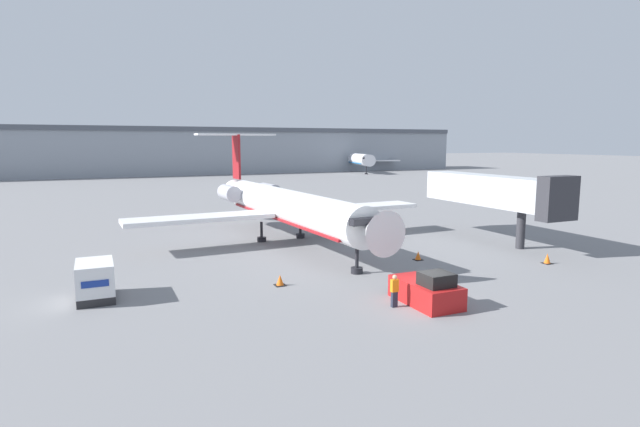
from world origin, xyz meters
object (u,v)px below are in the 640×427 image
pushback_tug (426,291)px  jet_bridge (494,191)px  airplane_parked_far_left (353,158)px  worker_near_tug (394,290)px  traffic_cone_left (280,280)px  traffic_cone_right (418,256)px  airplane_main (285,205)px  traffic_cone_mid (547,259)px  luggage_cart (95,281)px

pushback_tug → jet_bridge: 19.84m
airplane_parked_far_left → pushback_tug: bearing=-116.2°
worker_near_tug → traffic_cone_left: worker_near_tug is taller
traffic_cone_left → worker_near_tug: bearing=-56.3°
traffic_cone_left → pushback_tug: bearing=-46.9°
airplane_parked_far_left → traffic_cone_left: bearing=-120.1°
traffic_cone_right → airplane_parked_far_left: bearing=64.4°
airplane_main → traffic_cone_left: 14.08m
traffic_cone_mid → traffic_cone_left: bearing=172.1°
pushback_tug → traffic_cone_mid: (13.39, 3.78, -0.37)m
traffic_cone_left → traffic_cone_right: bearing=10.1°
traffic_cone_left → traffic_cone_mid: 19.65m
traffic_cone_right → traffic_cone_mid: size_ratio=0.91×
airplane_main → traffic_cone_left: size_ratio=44.51×
traffic_cone_left → traffic_cone_right: 11.81m
traffic_cone_right → jet_bridge: (10.05, 3.11, 4.14)m
pushback_tug → jet_bridge: size_ratio=0.28×
traffic_cone_mid → jet_bridge: bearing=74.3°
luggage_cart → traffic_cone_left: bearing=-9.3°
traffic_cone_left → traffic_cone_mid: (19.46, -2.70, 0.03)m
airplane_main → luggage_cart: size_ratio=9.64×
pushback_tug → traffic_cone_left: pushback_tug is taller
worker_near_tug → jet_bridge: size_ratio=0.12×
pushback_tug → traffic_cone_mid: 13.92m
airplane_main → airplane_parked_far_left: bearing=58.9°
airplane_main → pushback_tug: airplane_main is taller
luggage_cart → traffic_cone_left: (10.27, -1.68, -0.74)m
traffic_cone_left → jet_bridge: (21.68, 5.18, 4.14)m
worker_near_tug → luggage_cart: bearing=151.1°
traffic_cone_mid → luggage_cart: bearing=171.6°
worker_near_tug → traffic_cone_right: bearing=48.2°
traffic_cone_mid → airplane_parked_far_left: 116.61m
airplane_main → jet_bridge: 18.34m
airplane_main → jet_bridge: airplane_main is taller
airplane_main → pushback_tug: bearing=-87.0°
airplane_main → traffic_cone_mid: bearing=-47.1°
pushback_tug → traffic_cone_right: size_ratio=6.21×
traffic_cone_left → traffic_cone_mid: size_ratio=0.92×
airplane_parked_far_left → jet_bridge: bearing=-111.5°
traffic_cone_mid → airplane_parked_far_left: (41.94, 108.75, 3.49)m
traffic_cone_right → airplane_parked_far_left: 115.33m
airplane_main → traffic_cone_left: (-5.06, -12.81, -2.90)m
airplane_parked_far_left → traffic_cone_right: bearing=-115.6°
pushback_tug → traffic_cone_right: (5.56, 8.56, -0.40)m
worker_near_tug → traffic_cone_right: size_ratio=2.62×
traffic_cone_right → jet_bridge: size_ratio=0.04×
worker_near_tug → traffic_cone_mid: 15.71m
luggage_cart → traffic_cone_right: bearing=1.0°
pushback_tug → airplane_parked_far_left: bearing=63.8°
traffic_cone_left → traffic_cone_right: size_ratio=1.01×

